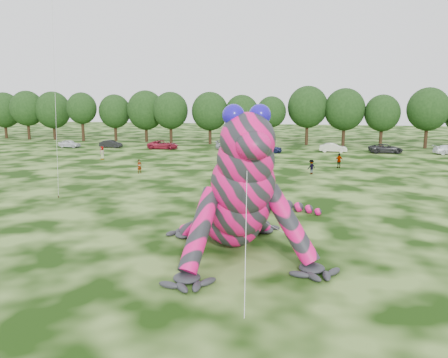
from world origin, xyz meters
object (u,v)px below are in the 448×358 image
Objects in this scene: tree_10 at (307,116)px; spectator_0 at (139,166)px; tree_6 at (171,118)px; car_4 at (268,148)px; tree_11 at (344,117)px; spectator_2 at (311,167)px; tree_5 at (146,116)px; spectator_5 at (255,179)px; car_3 at (231,145)px; car_6 at (386,148)px; tree_0 at (5,115)px; tree_2 at (53,116)px; tree_4 at (115,118)px; tree_3 at (82,117)px; tree_12 at (382,121)px; car_0 at (69,144)px; tree_8 at (242,120)px; spectator_3 at (339,161)px; spectator_4 at (102,153)px; tree_1 at (28,115)px; tree_7 at (210,118)px; inflatable_gecko at (230,174)px; tree_13 at (427,118)px; car_2 at (163,145)px; tree_9 at (271,121)px; car_5 at (333,148)px; car_1 at (111,144)px.

tree_10 is 6.68× the size of spectator_0.
tree_6 is 22.31m from car_4.
tree_11 is 31.28m from spectator_2.
tree_5 reaches higher than spectator_5.
car_3 is 1.01× the size of car_6.
tree_2 reaches higher than tree_0.
tree_4 is 1.76× the size of car_3.
tree_3 is at bearing 76.16° from car_3.
tree_12 is 9.46m from car_6.
tree_10 reaches higher than car_0.
tree_8 is at bearing -3.89° from tree_4.
spectator_3 is 31.80m from spectator_4.
spectator_2 is (6.74, -18.42, 0.06)m from car_4.
tree_1 reaches higher than tree_0.
tree_3 is 1.00× the size of tree_7.
tree_5 reaches higher than inflatable_gecko.
spectator_2 reaches higher than car_6.
tree_5 is 43.40m from spectator_3.
tree_13 is 44.35m from car_2.
car_4 is (34.08, -0.31, 0.11)m from car_0.
tree_12 is 2.03× the size of car_4.
tree_3 is 36.79m from tree_9.
tree_13 reaches higher than spectator_5.
car_4 is at bearing -16.37° from tree_3.
tree_11 reaches higher than tree_6.
tree_10 is 37.13m from spectator_4.
tree_11 reaches higher than tree_3.
spectator_5 reaches higher than spectator_4.
car_4 is (24.79, -12.35, -4.14)m from tree_5.
tree_1 is at bearing 111.00° from inflatable_gecko.
tree_13 reaches higher than spectator_4.
car_5 is at bearing -9.14° from tree_0.
tree_6 is at bearing 117.92° from spectator_4.
car_3 is 1.17× the size of car_4.
tree_0 is 2.24× the size of car_5.
car_1 is (-7.73, -9.22, -4.10)m from tree_6.
tree_10 is (6.33, 1.23, 0.91)m from tree_9.
car_6 is at bearing -11.57° from tree_6.
tree_4 is at bearing 178.88° from tree_12.
tree_5 is 6.23× the size of spectator_0.
spectator_4 reaches higher than spectator_0.
tree_10 is (61.96, -0.66, 0.50)m from tree_0.
car_5 is (36.96, 1.12, 0.06)m from car_1.
car_5 is at bearing -82.74° from car_0.
tree_9 is (55.62, -1.89, -0.42)m from tree_0.
car_0 is 0.74× the size of car_6.
inflatable_gecko is at bearing -161.31° from car_2.
spectator_5 is 27.91m from spectator_4.
car_1 is 2.40× the size of spectator_2.
tree_10 is 1.04× the size of tree_13.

